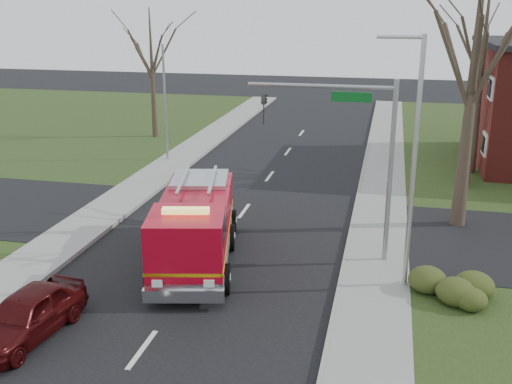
# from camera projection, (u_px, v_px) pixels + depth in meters

# --- Properties ---
(ground) EXTENTS (120.00, 120.00, 0.00)m
(ground) POSITION_uv_depth(u_px,v_px,m) (206.00, 263.00, 22.34)
(ground) COLOR black
(ground) RESTS_ON ground
(sidewalk_right) EXTENTS (2.40, 80.00, 0.15)m
(sidewalk_right) POSITION_uv_depth(u_px,v_px,m) (375.00, 277.00, 21.02)
(sidewalk_right) COLOR gray
(sidewalk_right) RESTS_ON ground
(sidewalk_left) EXTENTS (2.40, 80.00, 0.15)m
(sidewalk_left) POSITION_uv_depth(u_px,v_px,m) (56.00, 247.00, 23.62)
(sidewalk_left) COLOR gray
(sidewalk_left) RESTS_ON ground
(health_center_sign) EXTENTS (0.12, 2.00, 1.40)m
(health_center_sign) POSITION_uv_depth(u_px,v_px,m) (467.00, 170.00, 31.50)
(health_center_sign) COLOR #471210
(health_center_sign) RESTS_ON ground
(hedge_corner) EXTENTS (2.80, 2.00, 0.90)m
(hedge_corner) POSITION_uv_depth(u_px,v_px,m) (462.00, 285.00, 19.35)
(hedge_corner) COLOR #333D16
(hedge_corner) RESTS_ON lawn_right
(bare_tree_near) EXTENTS (6.00, 6.00, 12.00)m
(bare_tree_near) POSITION_uv_depth(u_px,v_px,m) (476.00, 52.00, 23.69)
(bare_tree_near) COLOR #3A2A22
(bare_tree_near) RESTS_ON ground
(bare_tree_far) EXTENTS (5.25, 5.25, 10.50)m
(bare_tree_far) POSITION_uv_depth(u_px,v_px,m) (483.00, 58.00, 32.03)
(bare_tree_far) COLOR #3A2A22
(bare_tree_far) RESTS_ON ground
(bare_tree_left) EXTENTS (4.50, 4.50, 9.00)m
(bare_tree_left) POSITION_uv_depth(u_px,v_px,m) (152.00, 59.00, 41.36)
(bare_tree_left) COLOR #3A2A22
(bare_tree_left) RESTS_ON ground
(traffic_signal_mast) EXTENTS (5.29, 0.18, 6.80)m
(traffic_signal_mast) POSITION_uv_depth(u_px,v_px,m) (355.00, 138.00, 21.22)
(traffic_signal_mast) COLOR gray
(traffic_signal_mast) RESTS_ON ground
(streetlight_pole) EXTENTS (1.48, 0.16, 8.40)m
(streetlight_pole) POSITION_uv_depth(u_px,v_px,m) (412.00, 159.00, 19.01)
(streetlight_pole) COLOR #B7BABF
(streetlight_pole) RESTS_ON ground
(utility_pole_far) EXTENTS (0.14, 0.14, 7.00)m
(utility_pole_far) POSITION_uv_depth(u_px,v_px,m) (165.00, 104.00, 35.73)
(utility_pole_far) COLOR gray
(utility_pole_far) RESTS_ON ground
(fire_engine) EXTENTS (4.12, 7.77, 2.98)m
(fire_engine) POSITION_uv_depth(u_px,v_px,m) (195.00, 229.00, 21.93)
(fire_engine) COLOR #B1081C
(fire_engine) RESTS_ON ground
(parked_car_maroon) EXTENTS (2.15, 4.32, 1.41)m
(parked_car_maroon) POSITION_uv_depth(u_px,v_px,m) (26.00, 315.00, 17.22)
(parked_car_maroon) COLOR #3B090A
(parked_car_maroon) RESTS_ON ground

